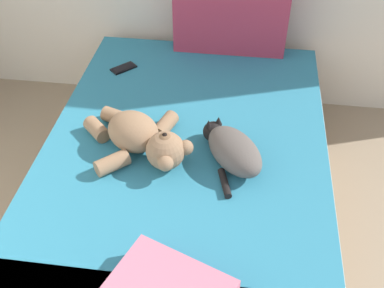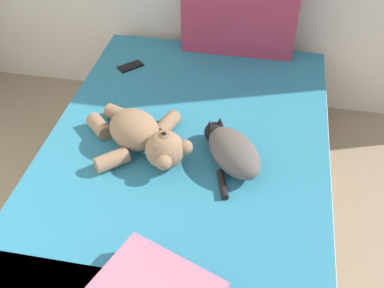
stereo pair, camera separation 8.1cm
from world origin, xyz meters
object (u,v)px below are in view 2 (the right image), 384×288
(bed, at_px, (186,182))
(cat, at_px, (232,151))
(cell_phone, at_px, (131,66))
(teddy_bear, at_px, (143,136))
(patterned_cushion, at_px, (240,10))

(bed, relative_size, cat, 4.84)
(cat, bearing_deg, cell_phone, 134.35)
(bed, height_order, cell_phone, cell_phone)
(bed, xyz_separation_m, cat, (0.23, -0.06, 0.31))
(bed, distance_m, teddy_bear, 0.38)
(cat, distance_m, cell_phone, 0.99)
(bed, relative_size, cell_phone, 13.43)
(cell_phone, bearing_deg, bed, -54.50)
(patterned_cushion, xyz_separation_m, teddy_bear, (-0.33, -1.00, -0.19))
(bed, height_order, patterned_cushion, patterned_cushion)
(cat, height_order, teddy_bear, teddy_bear)
(cat, relative_size, teddy_bear, 0.76)
(bed, xyz_separation_m, patterned_cushion, (0.14, 0.95, 0.51))
(patterned_cushion, height_order, teddy_bear, patterned_cushion)
(patterned_cushion, distance_m, teddy_bear, 1.07)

